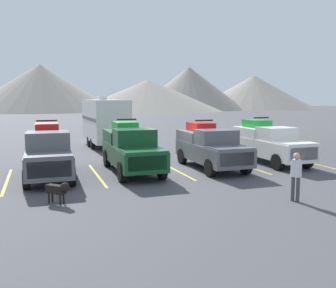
{
  "coord_description": "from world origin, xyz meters",
  "views": [
    {
      "loc": [
        -6.48,
        -17.64,
        3.64
      ],
      "look_at": [
        0.0,
        0.7,
        1.2
      ],
      "focal_mm": 39.34,
      "sensor_mm": 36.0,
      "label": 1
    }
  ],
  "objects_px": {
    "camper_trailer_a": "(105,120)",
    "dog": "(59,189)",
    "pickup_truck_b": "(131,148)",
    "pickup_truck_c": "(210,146)",
    "pickup_truck_a": "(48,152)",
    "person_b": "(296,173)",
    "pickup_truck_d": "(269,142)"
  },
  "relations": [
    {
      "from": "camper_trailer_a",
      "to": "dog",
      "type": "bearing_deg",
      "value": -106.03
    },
    {
      "from": "pickup_truck_b",
      "to": "camper_trailer_a",
      "type": "relative_size",
      "value": 0.79
    },
    {
      "from": "dog",
      "to": "pickup_truck_c",
      "type": "bearing_deg",
      "value": 28.75
    },
    {
      "from": "pickup_truck_a",
      "to": "dog",
      "type": "xyz_separation_m",
      "value": [
        0.21,
        -4.75,
        -0.65
      ]
    },
    {
      "from": "pickup_truck_c",
      "to": "pickup_truck_b",
      "type": "bearing_deg",
      "value": 173.68
    },
    {
      "from": "pickup_truck_c",
      "to": "dog",
      "type": "xyz_separation_m",
      "value": [
        -7.81,
        -4.28,
        -0.6
      ]
    },
    {
      "from": "person_b",
      "to": "camper_trailer_a",
      "type": "bearing_deg",
      "value": 102.88
    },
    {
      "from": "pickup_truck_c",
      "to": "person_b",
      "type": "height_order",
      "value": "pickup_truck_c"
    },
    {
      "from": "pickup_truck_d",
      "to": "person_b",
      "type": "height_order",
      "value": "pickup_truck_d"
    },
    {
      "from": "pickup_truck_b",
      "to": "person_b",
      "type": "height_order",
      "value": "pickup_truck_b"
    },
    {
      "from": "person_b",
      "to": "dog",
      "type": "height_order",
      "value": "person_b"
    },
    {
      "from": "pickup_truck_d",
      "to": "person_b",
      "type": "bearing_deg",
      "value": -117.98
    },
    {
      "from": "pickup_truck_d",
      "to": "camper_trailer_a",
      "type": "bearing_deg",
      "value": 128.47
    },
    {
      "from": "pickup_truck_a",
      "to": "camper_trailer_a",
      "type": "distance_m",
      "value": 10.44
    },
    {
      "from": "camper_trailer_a",
      "to": "person_b",
      "type": "height_order",
      "value": "camper_trailer_a"
    },
    {
      "from": "pickup_truck_c",
      "to": "pickup_truck_d",
      "type": "relative_size",
      "value": 0.95
    },
    {
      "from": "pickup_truck_d",
      "to": "pickup_truck_b",
      "type": "bearing_deg",
      "value": 179.66
    },
    {
      "from": "camper_trailer_a",
      "to": "pickup_truck_b",
      "type": "bearing_deg",
      "value": -92.4
    },
    {
      "from": "pickup_truck_d",
      "to": "camper_trailer_a",
      "type": "distance_m",
      "value": 12.22
    },
    {
      "from": "pickup_truck_a",
      "to": "person_b",
      "type": "xyz_separation_m",
      "value": [
        8.1,
        -7.17,
        -0.18
      ]
    },
    {
      "from": "pickup_truck_a",
      "to": "pickup_truck_c",
      "type": "xyz_separation_m",
      "value": [
        8.02,
        -0.47,
        -0.04
      ]
    },
    {
      "from": "pickup_truck_d",
      "to": "person_b",
      "type": "xyz_separation_m",
      "value": [
        -3.78,
        -7.11,
        -0.15
      ]
    },
    {
      "from": "pickup_truck_c",
      "to": "camper_trailer_a",
      "type": "height_order",
      "value": "camper_trailer_a"
    },
    {
      "from": "person_b",
      "to": "dog",
      "type": "bearing_deg",
      "value": 162.99
    },
    {
      "from": "camper_trailer_a",
      "to": "dog",
      "type": "height_order",
      "value": "camper_trailer_a"
    },
    {
      "from": "pickup_truck_c",
      "to": "pickup_truck_a",
      "type": "bearing_deg",
      "value": 176.65
    },
    {
      "from": "pickup_truck_b",
      "to": "pickup_truck_c",
      "type": "height_order",
      "value": "pickup_truck_b"
    },
    {
      "from": "pickup_truck_d",
      "to": "dog",
      "type": "height_order",
      "value": "pickup_truck_d"
    },
    {
      "from": "person_b",
      "to": "dog",
      "type": "distance_m",
      "value": 8.27
    },
    {
      "from": "pickup_truck_c",
      "to": "camper_trailer_a",
      "type": "bearing_deg",
      "value": 110.5
    },
    {
      "from": "pickup_truck_a",
      "to": "pickup_truck_b",
      "type": "height_order",
      "value": "pickup_truck_a"
    },
    {
      "from": "pickup_truck_b",
      "to": "pickup_truck_c",
      "type": "bearing_deg",
      "value": -6.32
    }
  ]
}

